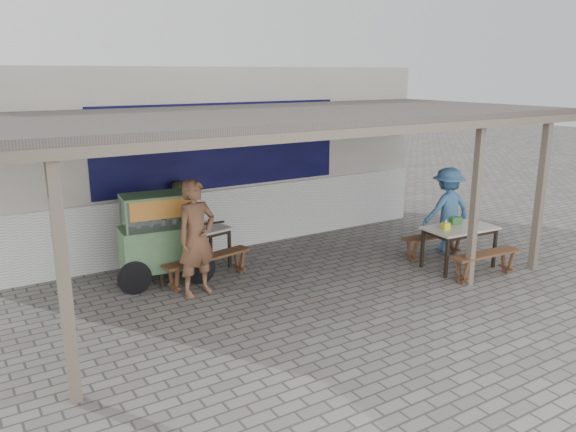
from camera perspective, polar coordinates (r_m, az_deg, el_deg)
The scene contains 17 objects.
ground at distance 8.91m, azimuth 3.35°, elevation -8.05°, with size 60.00×60.00×0.00m, color slate.
back_wall at distance 11.46m, azimuth -6.98°, elevation 5.87°, with size 9.00×1.28×3.50m.
warung_roof at distance 9.02m, azimuth 0.33°, elevation 10.05°, with size 9.00×4.21×2.81m.
table_left at distance 9.80m, azimuth -10.27°, elevation -2.00°, with size 1.62×0.97×0.75m.
bench_left_street at distance 9.41m, azimuth -8.14°, elevation -4.70°, with size 1.64×0.59×0.45m.
bench_left_wall at distance 10.39m, azimuth -12.03°, elevation -3.04°, with size 1.64×0.59×0.45m.
table_right at distance 10.38m, azimuth 17.06°, elevation -1.50°, with size 1.31×0.81×0.75m.
bench_right_street at distance 10.07m, azimuth 19.43°, elevation -4.18°, with size 1.38×0.37×0.45m.
bench_right_wall at distance 10.90m, azimuth 14.61°, elevation -2.42°, with size 1.38×0.37×0.45m.
vendor_cart at distance 9.42m, azimuth -12.88°, elevation -1.88°, with size 1.93×0.88×1.50m.
patron_street_side at distance 8.78m, azimuth -9.27°, elevation -2.22°, with size 0.67×0.44×1.83m, color brown.
patron_wall_side at distance 10.44m, azimuth -10.96°, elevation -0.54°, with size 0.73×0.57×1.51m, color brown.
patron_right_table at distance 11.31m, azimuth 15.85°, elevation 0.66°, with size 1.06×0.61×1.64m, color teal.
tissue_box at distance 10.12m, azimuth 15.73°, elevation -0.98°, with size 0.12×0.12×0.12m, color yellow.
donation_box at distance 10.52m, azimuth 16.65°, elevation -0.44°, with size 0.20×0.13×0.13m, color #337336.
condiment_jar at distance 10.03m, azimuth -8.74°, elevation -0.80°, with size 0.08×0.08×0.09m, color beige.
condiment_bowl at distance 9.80m, azimuth -11.33°, elevation -1.43°, with size 0.20×0.20×0.05m, color silver.
Camera 1 is at (-4.80, -6.70, 3.40)m, focal length 35.00 mm.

